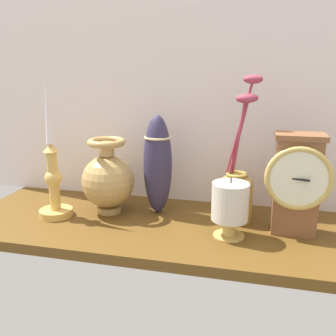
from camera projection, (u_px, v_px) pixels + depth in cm
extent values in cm
cube|color=brown|center=(164.00, 228.00, 91.26)|extent=(100.00, 36.00, 2.40)
cube|color=white|center=(181.00, 83.00, 99.85)|extent=(120.00, 2.00, 65.00)
cube|color=brown|center=(296.00, 187.00, 83.48)|extent=(9.60, 6.11, 21.70)
cube|color=brown|center=(301.00, 136.00, 80.50)|extent=(10.75, 6.85, 1.20)
torus|color=tan|center=(299.00, 179.00, 79.47)|extent=(14.28, 1.30, 14.28)
cylinder|color=white|center=(299.00, 179.00, 79.38)|extent=(11.94, 0.40, 11.94)
cube|color=black|center=(299.00, 179.00, 79.10)|extent=(4.53, 1.86, 0.30)
cylinder|color=#DAAD52|center=(56.00, 213.00, 95.25)|extent=(8.30, 8.30, 1.80)
cylinder|color=#DAAD52|center=(54.00, 181.00, 93.06)|extent=(2.60, 2.60, 15.05)
sphere|color=#DAAD52|center=(53.00, 178.00, 92.86)|extent=(4.17, 4.17, 4.17)
cone|color=#DAAD52|center=(51.00, 147.00, 90.84)|extent=(3.88, 3.88, 2.00)
cone|color=white|center=(48.00, 110.00, 88.50)|extent=(1.98, 1.98, 15.94)
cylinder|color=tan|center=(109.00, 209.00, 97.98)|extent=(6.09, 6.09, 1.60)
sphere|color=tan|center=(108.00, 181.00, 96.01)|extent=(13.53, 13.53, 13.53)
cylinder|color=tan|center=(107.00, 149.00, 93.80)|extent=(3.79, 3.79, 3.46)
torus|color=tan|center=(106.00, 142.00, 93.34)|extent=(9.56, 9.56, 1.72)
cylinder|color=#A98D3D|center=(236.00, 201.00, 91.83)|extent=(8.09, 8.09, 9.81)
ellipsoid|color=#A98D3D|center=(237.00, 182.00, 90.56)|extent=(7.69, 7.69, 3.84)
torus|color=#A98D3D|center=(237.00, 174.00, 90.06)|extent=(5.25, 5.25, 0.80)
cylinder|color=#9C354A|center=(239.00, 128.00, 87.14)|extent=(5.60, 1.32, 21.95)
ellipsoid|color=#9C354A|center=(253.00, 79.00, 83.33)|extent=(4.40, 2.80, 2.00)
cylinder|color=#9C354A|center=(239.00, 137.00, 87.70)|extent=(2.77, 3.23, 17.96)
ellipsoid|color=#9C354A|center=(245.00, 99.00, 83.86)|extent=(4.40, 2.80, 2.00)
cylinder|color=#9C354A|center=(239.00, 137.00, 87.67)|extent=(4.09, 2.82, 18.00)
ellipsoid|color=#9C354A|center=(249.00, 98.00, 83.86)|extent=(4.40, 2.80, 2.00)
cylinder|color=tan|center=(229.00, 229.00, 83.44)|extent=(2.79, 2.79, 3.70)
cylinder|color=tan|center=(229.00, 235.00, 83.82)|extent=(6.98, 6.98, 0.80)
cylinder|color=tan|center=(229.00, 221.00, 82.96)|extent=(6.29, 6.29, 0.60)
cylinder|color=beige|center=(230.00, 202.00, 81.76)|extent=(8.15, 8.15, 8.40)
cylinder|color=black|center=(231.00, 181.00, 80.51)|extent=(0.30, 0.30, 1.20)
ellipsoid|color=#302B49|center=(158.00, 165.00, 94.77)|extent=(7.23, 7.23, 25.43)
torus|color=#CCB78C|center=(157.00, 137.00, 92.92)|extent=(6.75, 6.75, 0.60)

